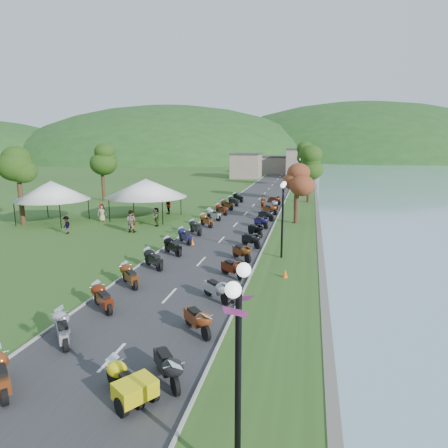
# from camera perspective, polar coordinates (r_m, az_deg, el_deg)

# --- Properties ---
(ground) EXTENTS (400.00, 400.00, 0.00)m
(ground) POSITION_cam_1_polar(r_m,az_deg,el_deg) (12.83, -24.88, -25.81)
(ground) COLOR #376123
(ground) RESTS_ON ground
(road) EXTENTS (7.00, 120.00, 0.02)m
(road) POSITION_cam_1_polar(r_m,az_deg,el_deg) (48.96, 4.24, 2.68)
(road) COLOR #323234
(road) RESTS_ON ground
(hills_backdrop) EXTENTS (360.00, 120.00, 76.00)m
(hills_backdrop) POSITION_cam_1_polar(r_m,az_deg,el_deg) (208.15, 10.52, 9.33)
(hills_backdrop) COLOR #285621
(hills_backdrop) RESTS_ON ground
(far_building) EXTENTS (18.00, 16.00, 5.00)m
(far_building) POSITION_cam_1_polar(r_m,az_deg,el_deg) (93.45, 6.95, 8.41)
(far_building) COLOR gray
(far_building) RESTS_ON ground
(yellow_trike) EXTENTS (2.58, 2.39, 1.00)m
(yellow_trike) POSITION_cam_1_polar(r_m,az_deg,el_deg) (13.23, -13.93, -21.11)
(yellow_trike) COLOR yellow
(yellow_trike) RESTS_ON ground
(moto_row_left) EXTENTS (2.60, 46.52, 1.10)m
(moto_row_left) POSITION_cam_1_polar(r_m,az_deg,el_deg) (30.52, -5.55, -1.76)
(moto_row_left) COLOR #331411
(moto_row_left) RESTS_ON ground
(moto_row_right) EXTENTS (2.60, 40.56, 1.10)m
(moto_row_right) POSITION_cam_1_polar(r_m,az_deg,el_deg) (31.12, 4.16, -1.48)
(moto_row_right) COLOR #331411
(moto_row_right) RESTS_ON ground
(streetlamp_near) EXTENTS (1.40, 1.40, 5.00)m
(streetlamp_near) POSITION_cam_1_polar(r_m,az_deg,el_deg) (9.12, 2.02, -22.23)
(streetlamp_near) COLOR black
(streetlamp_near) RESTS_ON ground
(vendor_tent_main) EXTENTS (5.41, 5.41, 4.00)m
(vendor_tent_main) POSITION_cam_1_polar(r_m,az_deg,el_deg) (40.95, -11.00, 3.56)
(vendor_tent_main) COLOR white
(vendor_tent_main) RESTS_ON ground
(vendor_tent_side) EXTENTS (4.68, 4.68, 4.00)m
(vendor_tent_side) POSITION_cam_1_polar(r_m,az_deg,el_deg) (41.43, -23.29, 2.92)
(vendor_tent_side) COLOR white
(vendor_tent_side) RESTS_ON ground
(tree_park_left) EXTENTS (3.19, 3.19, 8.87)m
(tree_park_left) POSITION_cam_1_polar(r_m,az_deg,el_deg) (41.35, -27.28, 5.97)
(tree_park_left) COLOR #2A4F15
(tree_park_left) RESTS_ON ground
(tree_lakeside) EXTENTS (2.30, 2.30, 6.39)m
(tree_lakeside) POSITION_cam_1_polar(r_m,az_deg,el_deg) (38.10, 10.38, 4.81)
(tree_lakeside) COLOR #2A4F15
(tree_lakeside) RESTS_ON ground
(pedestrian_a) EXTENTS (0.74, 0.83, 1.88)m
(pedestrian_a) POSITION_cam_1_polar(r_m,az_deg,el_deg) (35.46, -12.91, -1.03)
(pedestrian_a) COLOR slate
(pedestrian_a) RESTS_ON ground
(pedestrian_b) EXTENTS (0.94, 0.54, 1.90)m
(pedestrian_b) POSITION_cam_1_polar(r_m,az_deg,el_deg) (35.17, -13.12, -1.14)
(pedestrian_b) COLOR slate
(pedestrian_b) RESTS_ON ground
(pedestrian_c) EXTENTS (0.51, 1.02, 1.52)m
(pedestrian_c) POSITION_cam_1_polar(r_m,az_deg,el_deg) (36.18, -21.50, -1.31)
(pedestrian_c) COLOR slate
(pedestrian_c) RESTS_ON ground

